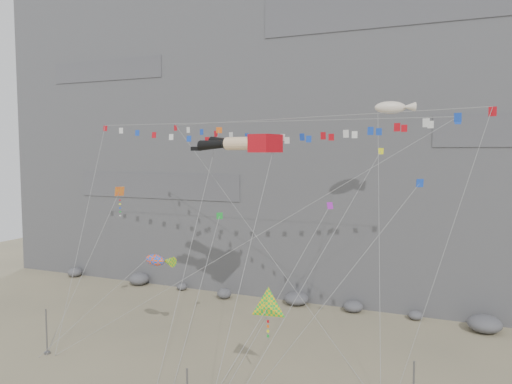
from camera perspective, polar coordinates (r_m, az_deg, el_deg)
ground at (r=39.25m, az=-3.67°, el=-19.59°), size 120.00×120.00×0.00m
cliff at (r=66.53m, az=8.96°, el=12.30°), size 80.00×28.00×50.00m
talus_boulders at (r=53.82m, az=4.65°, el=-12.09°), size 60.00×3.00×1.20m
anchor_pole_left at (r=44.41m, az=-22.82°, el=-14.48°), size 0.12×0.12×3.65m
legs_kite at (r=40.38m, az=-1.52°, el=5.54°), size 8.30×14.63×20.68m
flag_banner_upper at (r=43.43m, az=-0.05°, el=8.01°), size 32.41×11.17×25.01m
flag_banner_lower at (r=39.37m, az=4.18°, el=8.37°), size 27.91×12.93×21.94m
harlequin_kite at (r=44.79m, az=-15.36°, el=0.00°), size 3.35×7.34×14.34m
fish_windsock at (r=42.09m, az=-11.49°, el=-7.65°), size 8.84×6.75×11.59m
delta_kite at (r=33.57m, az=1.35°, el=-13.02°), size 3.62×7.03×9.09m
blimp_windsock at (r=43.28m, az=15.10°, el=9.24°), size 3.87×13.86×23.44m
small_kite_a at (r=43.17m, az=-4.37°, el=6.54°), size 2.02×12.89×21.72m
small_kite_b at (r=38.77m, az=8.29°, el=-1.84°), size 4.98×11.98×16.95m
small_kite_c at (r=38.72m, az=-4.27°, el=-3.05°), size 2.08×10.87×15.14m
small_kite_d at (r=41.79m, az=13.78°, el=4.01°), size 6.73×17.95×24.39m
small_kite_e at (r=34.88m, az=17.94°, el=0.61°), size 10.33×8.55×18.69m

